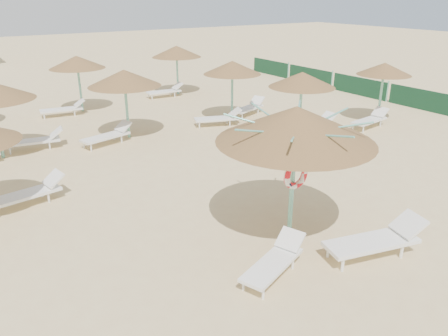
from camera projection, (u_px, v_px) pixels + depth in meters
ground at (287, 246)px, 10.10m from camera, size 120.00×120.00×0.00m
main_palapa at (296, 125)px, 9.52m from camera, size 3.55×3.55×3.18m
lounger_main_a at (275, 260)px, 8.99m from camera, size 1.91×1.18×0.67m
lounger_main_b at (377, 239)px, 9.60m from camera, size 2.39×1.21×0.83m
palapa_field at (132, 76)px, 17.71m from camera, size 19.35×13.44×2.72m
windbreak_fence at (360, 86)px, 24.76m from camera, size 0.08×19.84×1.10m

